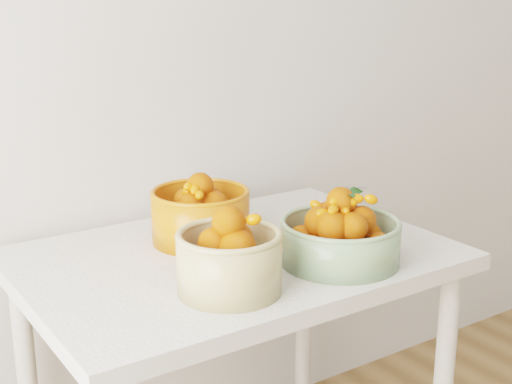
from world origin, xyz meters
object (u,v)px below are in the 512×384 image
Objects in this scene: bowl_cream at (230,259)px; bowl_orange at (201,214)px; bowl_green at (339,237)px; table at (235,289)px.

bowl_orange is at bearing 71.23° from bowl_cream.
bowl_orange is at bearing 122.35° from bowl_green.
bowl_green reaches higher than table.
bowl_orange is (-0.03, 0.11, 0.17)m from table.
bowl_green is 0.36m from bowl_orange.
table is 3.17× the size of bowl_orange.
bowl_cream is 0.84× the size of bowl_green.
bowl_cream is 0.30m from bowl_green.
bowl_green is at bearing 0.29° from bowl_cream.
bowl_cream is at bearing -108.77° from bowl_orange.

